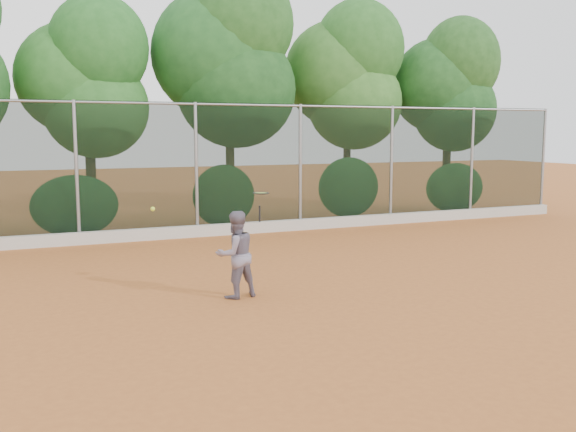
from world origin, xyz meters
name	(u,v)px	position (x,y,z in m)	size (l,w,h in m)	color
ground	(312,298)	(0.00, 0.00, 0.00)	(80.00, 80.00, 0.00)	#AB5D28
concrete_curb	(199,231)	(0.00, 6.82, 0.15)	(24.00, 0.20, 0.30)	beige
tennis_player	(236,254)	(-1.15, 0.53, 0.73)	(0.71, 0.55, 1.45)	slate
chainlink_fence	(196,166)	(0.00, 7.00, 1.86)	(24.09, 0.09, 3.50)	black
foliage_backdrop	(157,72)	(-0.55, 8.98, 4.40)	(23.70, 3.63, 7.55)	#412619
tennis_racket	(261,196)	(-0.74, 0.44, 1.70)	(0.35, 0.35, 0.50)	black
tennis_ball_in_flight	(153,209)	(-2.57, 0.20, 1.59)	(0.07, 0.07, 0.07)	#CCE534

